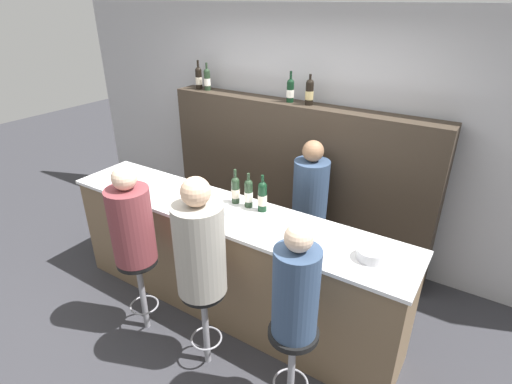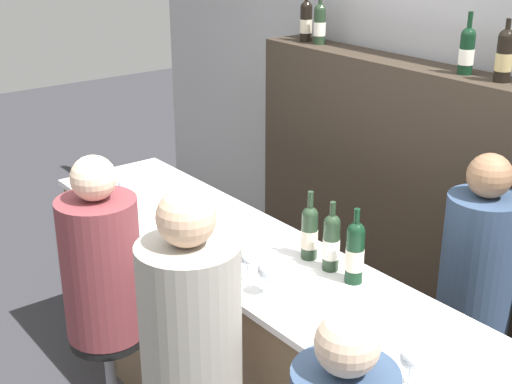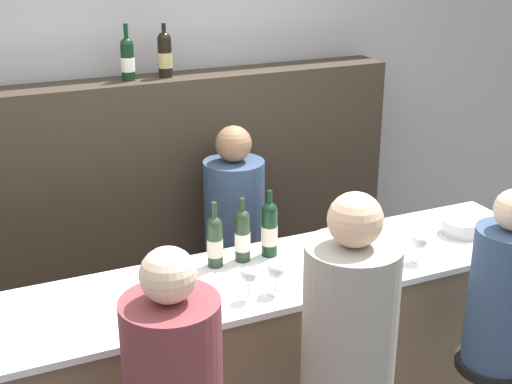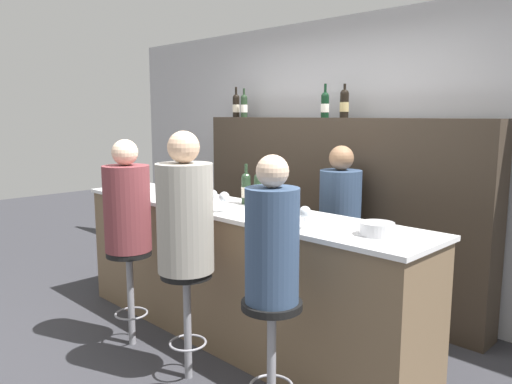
{
  "view_description": "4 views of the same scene",
  "coord_description": "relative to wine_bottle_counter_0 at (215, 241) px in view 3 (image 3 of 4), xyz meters",
  "views": [
    {
      "loc": [
        1.79,
        -2.03,
        2.64
      ],
      "look_at": [
        0.25,
        0.37,
        1.24
      ],
      "focal_mm": 28.0,
      "sensor_mm": 36.0,
      "label": 1
    },
    {
      "loc": [
        2.03,
        -1.43,
        2.45
      ],
      "look_at": [
        -0.16,
        0.28,
        1.34
      ],
      "focal_mm": 50.0,
      "sensor_mm": 36.0,
      "label": 2
    },
    {
      "loc": [
        -1.04,
        -2.26,
        2.5
      ],
      "look_at": [
        0.09,
        0.23,
        1.45
      ],
      "focal_mm": 50.0,
      "sensor_mm": 36.0,
      "label": 3
    },
    {
      "loc": [
        2.7,
        -2.17,
        1.72
      ],
      "look_at": [
        0.17,
        0.38,
        1.16
      ],
      "focal_mm": 35.0,
      "sensor_mm": 36.0,
      "label": 4
    }
  ],
  "objects": [
    {
      "name": "bar_counter",
      "position": [
        0.01,
        -0.16,
        -0.64
      ],
      "size": [
        3.17,
        0.62,
        1.04
      ],
      "color": "brown",
      "rests_on": "ground_plane"
    },
    {
      "name": "wine_bottle_counter_0",
      "position": [
        0.0,
        0.0,
        0.0
      ],
      "size": [
        0.07,
        0.07,
        0.31
      ],
      "color": "#233823",
      "rests_on": "bar_counter"
    },
    {
      "name": "wall_back",
      "position": [
        0.01,
        1.3,
        0.14
      ],
      "size": [
        6.4,
        0.05,
        2.6
      ],
      "color": "#B2B2B7",
      "rests_on": "ground_plane"
    },
    {
      "name": "wine_bottle_counter_1",
      "position": [
        0.13,
        -0.0,
        0.0
      ],
      "size": [
        0.07,
        0.07,
        0.31
      ],
      "color": "#233823",
      "rests_on": "bar_counter"
    },
    {
      "name": "wine_glass_1",
      "position": [
        0.01,
        -0.34,
        -0.01
      ],
      "size": [
        0.07,
        0.07,
        0.15
      ],
      "color": "silver",
      "rests_on": "bar_counter"
    },
    {
      "name": "wine_glass_2",
      "position": [
        0.14,
        -0.34,
        -0.02
      ],
      "size": [
        0.07,
        0.07,
        0.15
      ],
      "color": "silver",
      "rests_on": "bar_counter"
    },
    {
      "name": "guest_seated_middle",
      "position": [
        0.24,
        -0.76,
        -0.05
      ],
      "size": [
        0.36,
        0.36,
        0.89
      ],
      "color": "gray",
      "rests_on": "bar_stool_middle"
    },
    {
      "name": "guest_seated_right",
      "position": [
        0.98,
        -0.76,
        -0.09
      ],
      "size": [
        0.29,
        0.29,
        0.78
      ],
      "color": "#334766",
      "rests_on": "bar_stool_right"
    },
    {
      "name": "guest_seated_left",
      "position": [
        -0.45,
        -0.76,
        -0.08
      ],
      "size": [
        0.34,
        0.34,
        0.81
      ],
      "color": "brown",
      "rests_on": "bar_stool_left"
    },
    {
      "name": "back_bar_cabinet",
      "position": [
        0.01,
        1.07,
        -0.32
      ],
      "size": [
        2.97,
        0.28,
        1.69
      ],
      "color": "#382D23",
      "rests_on": "ground_plane"
    },
    {
      "name": "wine_bottle_backbar_3",
      "position": [
        0.14,
        1.07,
        0.65
      ],
      "size": [
        0.08,
        0.08,
        0.29
      ],
      "color": "black",
      "rests_on": "back_bar_cabinet"
    },
    {
      "name": "wine_bottle_backbar_2",
      "position": [
        -0.07,
        1.07,
        0.64
      ],
      "size": [
        0.07,
        0.07,
        0.3
      ],
      "color": "black",
      "rests_on": "back_bar_cabinet"
    },
    {
      "name": "bartender",
      "position": [
        0.38,
        0.7,
        -0.49
      ],
      "size": [
        0.34,
        0.34,
        1.47
      ],
      "color": "#334766",
      "rests_on": "ground_plane"
    },
    {
      "name": "tasting_menu",
      "position": [
        -0.35,
        -0.31,
        -0.12
      ],
      "size": [
        0.21,
        0.3,
        0.0
      ],
      "color": "white",
      "rests_on": "bar_counter"
    },
    {
      "name": "wine_bottle_counter_2",
      "position": [
        0.27,
        -0.0,
        0.01
      ],
      "size": [
        0.08,
        0.08,
        0.32
      ],
      "color": "black",
      "rests_on": "bar_counter"
    },
    {
      "name": "metal_bowl",
      "position": [
        1.25,
        -0.18,
        -0.09
      ],
      "size": [
        0.2,
        0.2,
        0.07
      ],
      "color": "#B7B7BC",
      "rests_on": "bar_counter"
    },
    {
      "name": "wine_glass_3",
      "position": [
        0.86,
        -0.34,
        -0.03
      ],
      "size": [
        0.07,
        0.07,
        0.14
      ],
      "color": "silver",
      "rests_on": "bar_counter"
    }
  ]
}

